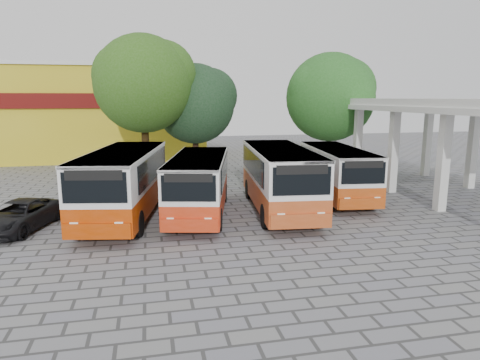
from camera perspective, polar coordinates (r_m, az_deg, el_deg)
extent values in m
plane|color=slate|center=(17.92, 8.03, -6.89)|extent=(90.00, 90.00, 0.00)
cube|color=silver|center=(30.02, 15.43, 4.90)|extent=(0.45, 0.45, 5.00)
cube|color=silver|center=(32.80, 23.70, 4.85)|extent=(0.45, 0.45, 5.00)
cube|color=silver|center=(25.90, 27.76, 9.14)|extent=(6.60, 15.60, 0.40)
cube|color=silver|center=(25.91, 27.69, 8.37)|extent=(6.80, 15.80, 0.30)
cube|color=gold|center=(42.31, -19.14, 8.37)|extent=(20.00, 10.00, 8.00)
cube|color=#590C0A|center=(37.23, -20.18, 9.89)|extent=(20.00, 0.20, 1.20)
cube|color=silver|center=(42.37, -19.50, 13.98)|extent=(20.40, 10.40, 0.30)
cube|color=#AE3200|center=(20.25, -15.12, -2.25)|extent=(4.05, 8.84, 1.12)
cube|color=white|center=(20.00, -15.31, 1.50)|extent=(4.05, 8.84, 1.57)
cube|color=white|center=(19.90, -15.41, 3.54)|extent=(4.10, 8.85, 0.13)
cube|color=black|center=(20.12, -19.00, 1.38)|extent=(1.32, 6.92, 1.12)
cube|color=black|center=(19.96, -11.59, 1.69)|extent=(1.32, 6.92, 1.12)
cube|color=black|center=(15.79, -16.10, -0.93)|extent=(2.26, 0.46, 1.12)
cube|color=black|center=(15.71, -16.19, 0.67)|extent=(2.00, 0.42, 0.36)
cylinder|color=black|center=(17.80, -19.19, -5.73)|extent=(0.30, 1.07, 1.07)
cylinder|color=black|center=(17.65, -11.73, -5.48)|extent=(0.30, 1.07, 1.07)
cylinder|color=black|center=(23.13, -17.58, -1.86)|extent=(0.30, 1.07, 1.07)
cylinder|color=black|center=(23.02, -11.87, -1.64)|extent=(0.30, 1.07, 1.07)
cube|color=red|center=(20.18, -5.42, -2.24)|extent=(3.92, 8.00, 1.01)
cube|color=white|center=(19.94, -5.49, 1.15)|extent=(3.92, 8.00, 1.41)
cube|color=white|center=(19.84, -5.52, 3.00)|extent=(3.96, 8.01, 0.12)
cube|color=black|center=(19.84, -8.85, 1.06)|extent=(1.42, 6.20, 1.01)
cube|color=black|center=(20.10, -2.16, 1.31)|extent=(1.42, 6.20, 1.01)
cube|color=black|center=(16.17, -3.88, -1.07)|extent=(2.03, 0.50, 1.01)
cube|color=black|center=(16.09, -3.90, 0.34)|extent=(1.80, 0.45, 0.33)
cylinder|color=black|center=(17.78, -7.78, -5.41)|extent=(0.27, 0.96, 0.96)
cylinder|color=black|center=(18.04, -1.17, -5.07)|extent=(0.27, 0.96, 0.96)
cylinder|color=black|center=(22.61, -8.77, -1.90)|extent=(0.27, 0.96, 0.96)
cylinder|color=black|center=(22.81, -3.56, -1.67)|extent=(0.27, 0.96, 0.96)
cube|color=#B24518|center=(20.86, 5.27, -1.55)|extent=(3.40, 8.68, 1.11)
cube|color=white|center=(20.62, 5.34, 2.06)|extent=(3.40, 8.68, 1.55)
cube|color=white|center=(20.52, 5.37, 4.03)|extent=(3.45, 8.68, 0.13)
cube|color=black|center=(20.27, 1.86, 2.00)|extent=(0.77, 6.95, 1.11)
cube|color=black|center=(21.03, 8.69, 2.21)|extent=(0.77, 6.95, 1.11)
cube|color=black|center=(16.67, 9.70, -0.10)|extent=(2.27, 0.29, 1.11)
cube|color=black|center=(16.59, 9.75, 1.40)|extent=(2.00, 0.27, 0.36)
cylinder|color=black|center=(18.09, 4.38, -4.89)|extent=(0.30, 1.06, 1.06)
cylinder|color=black|center=(18.85, 11.08, -4.41)|extent=(0.30, 1.06, 1.06)
cylinder|color=black|center=(23.26, 0.55, -1.29)|extent=(0.30, 1.06, 1.06)
cylinder|color=black|center=(23.85, 5.91, -1.04)|extent=(0.30, 1.06, 1.06)
cube|color=#B2400C|center=(23.98, 12.69, -0.37)|extent=(3.16, 7.82, 1.00)
cube|color=white|center=(23.78, 12.81, 2.46)|extent=(3.16, 7.82, 1.40)
cube|color=white|center=(23.70, 12.87, 3.99)|extent=(3.21, 7.83, 0.11)
cube|color=black|center=(23.32, 10.21, 2.43)|extent=(0.79, 6.24, 1.00)
cube|color=black|center=(24.29, 15.30, 2.55)|extent=(0.79, 6.24, 1.00)
cube|color=black|center=(20.42, 17.29, 0.91)|extent=(2.04, 0.29, 1.00)
cube|color=black|center=(20.36, 17.35, 2.02)|extent=(1.80, 0.27, 0.32)
cylinder|color=black|center=(21.45, 12.89, -2.76)|extent=(0.27, 0.95, 0.95)
cylinder|color=black|center=(22.38, 17.67, -2.44)|extent=(0.27, 0.95, 0.95)
cylinder|color=black|center=(25.90, 8.31, -0.26)|extent=(0.27, 0.95, 0.95)
cylinder|color=black|center=(26.68, 12.45, -0.08)|extent=(0.27, 0.95, 0.95)
cylinder|color=black|center=(29.78, -12.48, 4.55)|extent=(0.50, 0.50, 4.55)
sphere|color=#295611|center=(29.62, -12.81, 12.41)|extent=(6.45, 6.45, 6.45)
sphere|color=#295611|center=(29.97, -10.32, 13.72)|extent=(4.52, 4.52, 4.52)
sphere|color=#295611|center=(29.47, -15.10, 13.26)|extent=(4.19, 4.19, 4.19)
cylinder|color=black|center=(31.79, -5.94, 4.36)|extent=(0.44, 0.44, 3.69)
sphere|color=black|center=(31.58, -6.05, 10.07)|extent=(5.76, 5.76, 5.76)
sphere|color=black|center=(32.02, -4.04, 11.15)|extent=(4.03, 4.03, 4.03)
sphere|color=black|center=(31.29, -7.90, 10.81)|extent=(3.74, 3.74, 3.74)
cylinder|color=black|center=(32.72, 11.69, 4.70)|extent=(0.43, 0.43, 4.06)
sphere|color=#205B1A|center=(32.54, 11.93, 10.75)|extent=(6.43, 6.43, 6.43)
sphere|color=#205B1A|center=(33.36, 13.82, 11.77)|extent=(4.50, 4.50, 4.50)
sphere|color=#205B1A|center=(31.92, 10.23, 11.68)|extent=(4.18, 4.18, 4.18)
imported|color=black|center=(20.10, -27.40, -4.25)|extent=(3.28, 4.82, 1.22)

